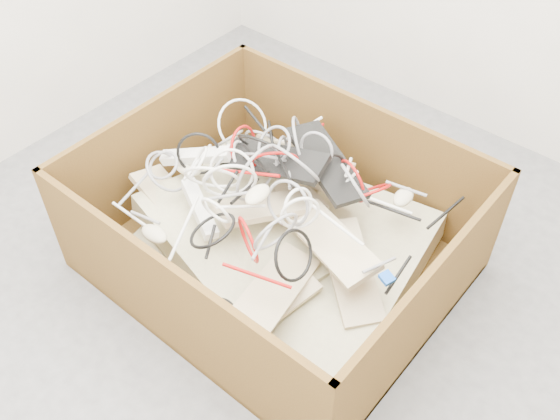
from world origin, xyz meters
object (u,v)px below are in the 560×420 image
Objects in this scene: cardboard_box at (273,241)px; power_strip_left at (196,156)px; vga_plug at (387,278)px; power_strip_right at (200,208)px.

power_strip_left is at bearing -177.79° from cardboard_box.
vga_plug is at bearing -3.28° from cardboard_box.
cardboard_box is at bearing 67.40° from power_strip_right.
cardboard_box reaches higher than power_strip_left.
power_strip_left is 0.90m from vga_plug.
cardboard_box is 4.89× the size of power_strip_right.
power_strip_left is at bearing -162.41° from vga_plug.
power_strip_left is 6.51× the size of vga_plug.
cardboard_box is 0.45m from power_strip_left.
power_strip_right reaches higher than vga_plug.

